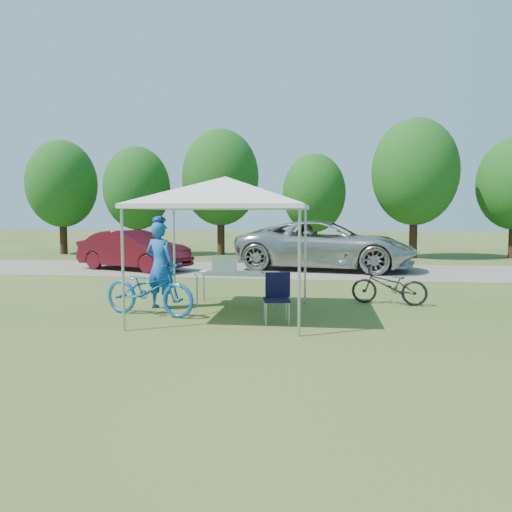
{
  "coord_description": "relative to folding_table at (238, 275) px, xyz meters",
  "views": [
    {
      "loc": [
        1.84,
        -9.57,
        2.0
      ],
      "look_at": [
        0.33,
        2.0,
        1.02
      ],
      "focal_mm": 35.0,
      "sensor_mm": 36.0,
      "label": 1
    }
  ],
  "objects": [
    {
      "name": "ground",
      "position": [
        -0.04,
        -1.14,
        -0.68
      ],
      "size": [
        100.0,
        100.0,
        0.0
      ],
      "primitive_type": "plane",
      "color": "#2D5119",
      "rests_on": "ground"
    },
    {
      "name": "bike_blue",
      "position": [
        -1.55,
        -1.3,
        -0.16
      ],
      "size": [
        2.11,
        1.18,
        1.05
      ],
      "primitive_type": "imported",
      "rotation": [
        0.0,
        0.0,
        1.32
      ],
      "color": "blue",
      "rests_on": "ground"
    },
    {
      "name": "bike_dark",
      "position": [
        3.31,
        0.53,
        -0.25
      ],
      "size": [
        1.72,
        0.9,
        0.86
      ],
      "primitive_type": "imported",
      "rotation": [
        0.0,
        0.0,
        -1.78
      ],
      "color": "black",
      "rests_on": "ground"
    },
    {
      "name": "treeline",
      "position": [
        -0.33,
        12.91,
        2.85
      ],
      "size": [
        24.89,
        4.28,
        6.3
      ],
      "color": "#382314",
      "rests_on": "ground"
    },
    {
      "name": "sedan",
      "position": [
        -4.83,
        6.33,
        0.04
      ],
      "size": [
        4.49,
        2.93,
        1.4
      ],
      "primitive_type": "imported",
      "rotation": [
        0.0,
        0.0,
        1.2
      ],
      "color": "#570E19",
      "rests_on": "gravel_strip"
    },
    {
      "name": "folding_chair",
      "position": [
        1.01,
        -1.59,
        -0.14
      ],
      "size": [
        0.54,
        0.56,
        0.92
      ],
      "rotation": [
        0.0,
        0.0,
        0.18
      ],
      "color": "black",
      "rests_on": "ground"
    },
    {
      "name": "cooler",
      "position": [
        -0.29,
        0.0,
        0.23
      ],
      "size": [
        0.51,
        0.35,
        0.37
      ],
      "color": "white",
      "rests_on": "folding_table"
    },
    {
      "name": "cyclist",
      "position": [
        -1.57,
        -0.57,
        0.24
      ],
      "size": [
        0.78,
        0.62,
        1.85
      ],
      "primitive_type": "imported",
      "rotation": [
        0.0,
        0.0,
        2.84
      ],
      "color": "#1653B4",
      "rests_on": "ground"
    },
    {
      "name": "ice_cream_cup",
      "position": [
        0.56,
        -0.05,
        0.07
      ],
      "size": [
        0.07,
        0.07,
        0.06
      ],
      "primitive_type": "cylinder",
      "color": "#ADC52E",
      "rests_on": "folding_table"
    },
    {
      "name": "folding_table",
      "position": [
        0.0,
        0.0,
        0.0
      ],
      "size": [
        1.77,
        0.74,
        0.73
      ],
      "color": "white",
      "rests_on": "ground"
    },
    {
      "name": "minivan",
      "position": [
        1.98,
        7.32,
        0.22
      ],
      "size": [
        6.74,
        3.95,
        1.76
      ],
      "primitive_type": "imported",
      "rotation": [
        0.0,
        0.0,
        1.4
      ],
      "color": "#B5B6B1",
      "rests_on": "gravel_strip"
    },
    {
      "name": "gravel_strip",
      "position": [
        -0.04,
        6.86,
        -0.67
      ],
      "size": [
        24.0,
        5.0,
        0.02
      ],
      "primitive_type": "cube",
      "color": "gray",
      "rests_on": "ground"
    },
    {
      "name": "canopy",
      "position": [
        -0.04,
        -1.14,
        1.97
      ],
      "size": [
        4.53,
        4.53,
        3.0
      ],
      "color": "#A5A5AA",
      "rests_on": "ground"
    }
  ]
}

